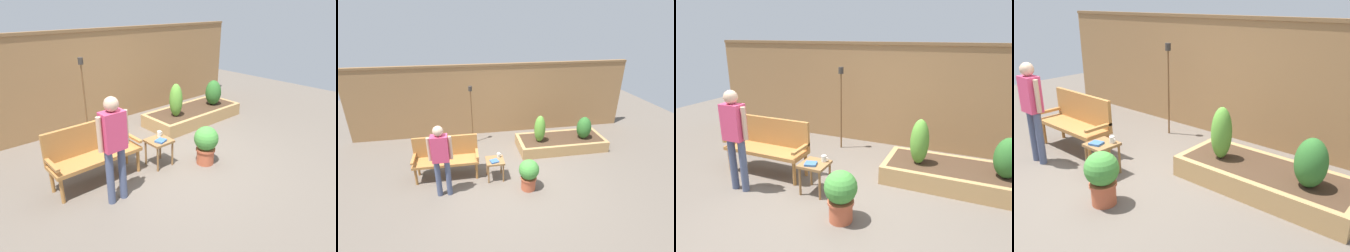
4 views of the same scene
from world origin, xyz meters
TOP-DOWN VIEW (x-y plane):
  - ground_plane at (0.00, 0.00)m, footprint 14.00×14.00m
  - fence_back at (0.00, 2.60)m, footprint 8.40×0.14m
  - garden_bench at (-1.38, 0.45)m, footprint 1.44×0.48m
  - side_table at (-0.30, 0.12)m, footprint 0.40×0.40m
  - cup_on_table at (-0.20, 0.23)m, footprint 0.11×0.08m
  - book_on_table at (-0.33, 0.04)m, footprint 0.21×0.19m
  - potted_boxwood at (0.35, -0.38)m, footprint 0.43×0.43m
  - raised_planter_bed at (1.70, 1.24)m, footprint 2.40×1.00m
  - shrub_near_bench at (1.04, 1.14)m, footprint 0.29×0.29m
  - shrub_far_corner at (2.30, 1.14)m, footprint 0.39×0.39m
  - tiki_torch at (-0.70, 1.97)m, footprint 0.10×0.10m
  - person_by_bench at (-1.41, -0.27)m, footprint 0.47×0.20m

SIDE VIEW (x-z plane):
  - ground_plane at x=0.00m, z-range 0.00..0.00m
  - raised_planter_bed at x=1.70m, z-range 0.00..0.30m
  - potted_boxwood at x=0.35m, z-range 0.05..0.74m
  - side_table at x=-0.30m, z-range 0.16..0.64m
  - book_on_table at x=-0.33m, z-range 0.48..0.51m
  - cup_on_table at x=-0.20m, z-range 0.48..0.58m
  - garden_bench at x=-1.38m, z-range 0.07..1.01m
  - shrub_far_corner at x=2.30m, z-range 0.30..0.91m
  - shrub_near_bench at x=1.04m, z-range 0.30..1.04m
  - person_by_bench at x=-1.41m, z-range 0.15..1.71m
  - fence_back at x=0.00m, z-range 0.01..2.17m
  - tiki_torch at x=-0.70m, z-range 0.31..2.00m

